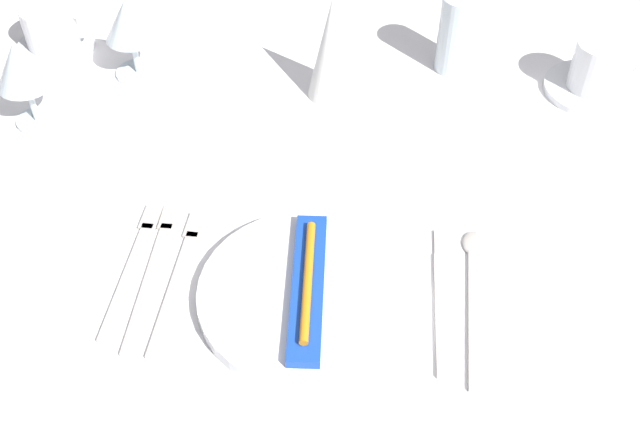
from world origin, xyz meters
The scene contains 16 objects.
dining_table centered at (0.00, 0.00, 0.66)m, with size 1.80×1.11×0.74m.
dinner_plate centered at (-0.04, -0.21, 0.75)m, with size 0.25×0.25×0.02m, color white.
toothbrush_package centered at (-0.04, -0.21, 0.77)m, with size 0.05×0.21×0.02m.
fork_outer centered at (-0.19, -0.19, 0.74)m, with size 0.02×0.22×0.00m.
fork_inner centered at (-0.23, -0.18, 0.74)m, with size 0.02×0.23×0.00m.
fork_salad centered at (-0.25, -0.18, 0.74)m, with size 0.02×0.21×0.00m.
dinner_knife centered at (0.11, -0.20, 0.74)m, with size 0.02×0.21×0.00m.
spoon_soup centered at (0.15, -0.17, 0.74)m, with size 0.03×0.23×0.01m.
saucer_left centered at (-0.51, 0.25, 0.74)m, with size 0.12×0.12×0.01m, color white.
coffee_cup_left centered at (-0.50, 0.25, 0.78)m, with size 0.11×0.08×0.07m.
saucer_right centered at (0.33, 0.23, 0.74)m, with size 0.14×0.14×0.01m, color white.
coffee_cup_right centered at (0.34, 0.23, 0.79)m, with size 0.10×0.08×0.07m.
wine_glass_centre centered at (-0.47, 0.07, 0.83)m, with size 0.08×0.08×0.13m.
wine_glass_left centered at (-0.35, 0.20, 0.83)m, with size 0.08×0.08×0.13m.
drink_tumbler centered at (0.13, 0.27, 0.79)m, with size 0.06×0.06×0.12m.
napkin_folded centered at (-0.05, 0.18, 0.82)m, with size 0.07×0.07×0.16m, color white.
Camera 1 is at (0.04, -0.75, 1.44)m, focal length 43.38 mm.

